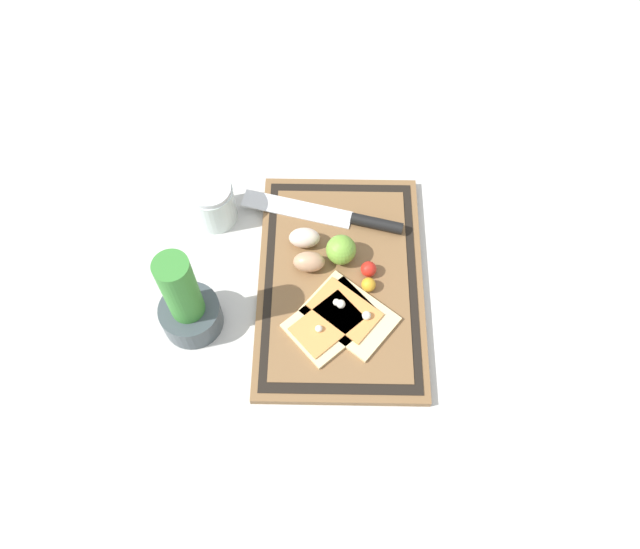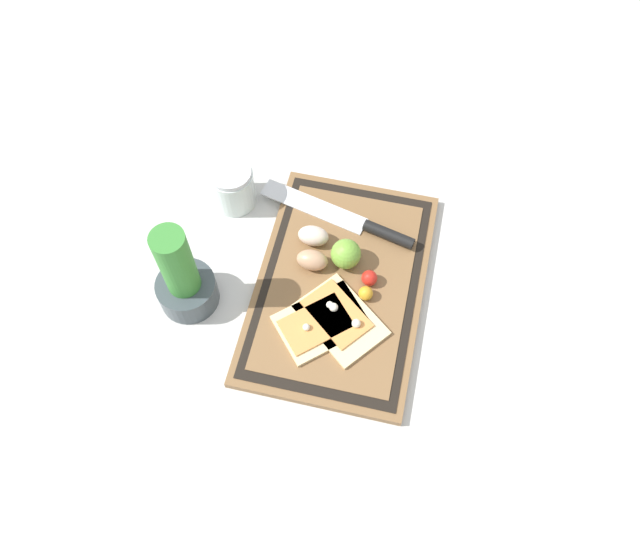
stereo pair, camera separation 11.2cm
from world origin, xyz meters
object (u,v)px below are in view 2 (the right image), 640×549
(knife, at_px, (362,224))
(cherry_tomato_red, at_px, (369,278))
(lime, at_px, (348,254))
(egg_brown, at_px, (312,260))
(pizza_slice_near, at_px, (340,318))
(pizza_slice_far, at_px, (320,322))
(egg_pink, at_px, (313,236))
(sauce_jar, at_px, (233,188))
(cherry_tomato_yellow, at_px, (366,293))
(herb_pot, at_px, (183,280))

(knife, bearing_deg, cherry_tomato_red, -162.74)
(lime, bearing_deg, egg_brown, 108.99)
(lime, bearing_deg, cherry_tomato_red, -124.62)
(pizza_slice_near, relative_size, pizza_slice_far, 1.01)
(egg_pink, height_order, sauce_jar, sauce_jar)
(egg_brown, bearing_deg, cherry_tomato_yellow, -111.40)
(egg_brown, bearing_deg, herb_pot, 117.57)
(cherry_tomato_red, relative_size, herb_pot, 0.14)
(lime, xyz_separation_m, sauce_jar, (0.10, 0.25, -0.01))
(pizza_slice_far, xyz_separation_m, cherry_tomato_yellow, (0.07, -0.07, 0.01))
(egg_pink, xyz_separation_m, sauce_jar, (0.07, 0.18, 0.00))
(cherry_tomato_red, height_order, herb_pot, herb_pot)
(cherry_tomato_yellow, bearing_deg, knife, 13.49)
(sauce_jar, bearing_deg, cherry_tomato_yellow, -119.22)
(lime, relative_size, herb_pot, 0.27)
(cherry_tomato_yellow, bearing_deg, sauce_jar, 60.78)
(knife, distance_m, egg_brown, 0.13)
(pizza_slice_far, distance_m, egg_pink, 0.17)
(pizza_slice_far, relative_size, egg_pink, 3.15)
(knife, relative_size, cherry_tomato_red, 10.81)
(knife, xyz_separation_m, egg_pink, (-0.05, 0.08, 0.01))
(egg_pink, distance_m, cherry_tomato_red, 0.13)
(pizza_slice_near, relative_size, egg_pink, 3.17)
(pizza_slice_near, relative_size, knife, 0.58)
(cherry_tomato_red, xyz_separation_m, cherry_tomato_yellow, (-0.03, 0.00, -0.00))
(cherry_tomato_yellow, xyz_separation_m, sauce_jar, (0.16, 0.30, 0.01))
(knife, relative_size, cherry_tomato_yellow, 12.01)
(pizza_slice_near, height_order, herb_pot, herb_pot)
(knife, xyz_separation_m, lime, (-0.08, 0.01, 0.02))
(knife, height_order, egg_pink, egg_pink)
(pizza_slice_near, distance_m, cherry_tomato_yellow, 0.07)
(egg_pink, xyz_separation_m, lime, (-0.03, -0.07, 0.01))
(egg_brown, height_order, egg_pink, same)
(herb_pot, bearing_deg, knife, -52.74)
(cherry_tomato_red, bearing_deg, cherry_tomato_yellow, 178.74)
(egg_pink, xyz_separation_m, herb_pot, (-0.16, 0.19, 0.03))
(egg_brown, relative_size, herb_pot, 0.28)
(egg_brown, xyz_separation_m, cherry_tomato_yellow, (-0.04, -0.11, -0.01))
(cherry_tomato_yellow, relative_size, herb_pot, 0.13)
(herb_pot, height_order, sauce_jar, herb_pot)
(cherry_tomato_red, height_order, sauce_jar, sauce_jar)
(cherry_tomato_red, distance_m, cherry_tomato_yellow, 0.03)
(knife, relative_size, egg_pink, 5.45)
(lime, height_order, cherry_tomato_yellow, lime)
(egg_pink, xyz_separation_m, cherry_tomato_red, (-0.06, -0.12, -0.00))
(cherry_tomato_red, distance_m, herb_pot, 0.33)
(herb_pot, xyz_separation_m, sauce_jar, (0.23, -0.02, -0.03))
(egg_pink, bearing_deg, knife, -57.44)
(pizza_slice_near, distance_m, lime, 0.12)
(herb_pot, bearing_deg, egg_pink, -50.90)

